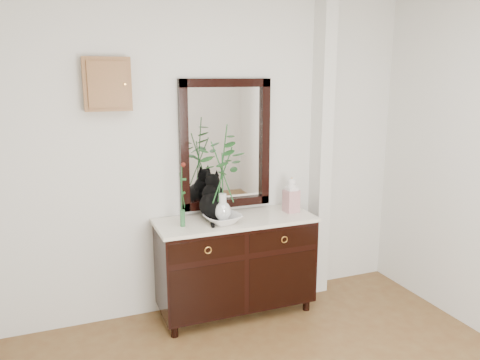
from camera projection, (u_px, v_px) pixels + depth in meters
name	position (u px, v px, depth m)	size (l,w,h in m)	color
wall_back	(214.00, 155.00, 3.97)	(3.60, 0.04, 2.70)	silver
pilaster	(321.00, 150.00, 4.26)	(0.12, 0.20, 2.70)	silver
sideboard	(236.00, 261.00, 3.97)	(1.33, 0.52, 0.82)	black
wall_mirror	(226.00, 144.00, 3.98)	(0.80, 0.06, 1.10)	black
key_cabinet	(107.00, 84.00, 3.50)	(0.35, 0.10, 0.40)	brown
cat	(213.00, 197.00, 3.85)	(0.27, 0.33, 0.38)	black
lotus_bowl	(223.00, 219.00, 3.76)	(0.29, 0.29, 0.07)	white
vase_branches	(222.00, 173.00, 3.68)	(0.38, 0.38, 0.79)	silver
bud_vase_rose	(182.00, 194.00, 3.63)	(0.06, 0.06, 0.52)	#2E6739
ginger_jar	(291.00, 195.00, 4.06)	(0.11, 0.11, 0.31)	white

